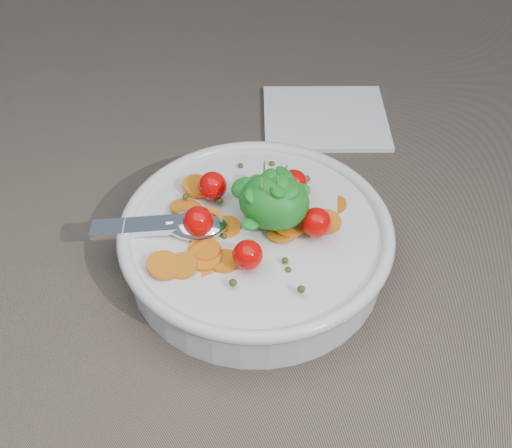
% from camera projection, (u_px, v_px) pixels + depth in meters
% --- Properties ---
extents(ground, '(6.00, 6.00, 0.00)m').
position_uv_depth(ground, '(265.00, 280.00, 0.56)').
color(ground, '#766554').
rests_on(ground, ground).
extents(bowl, '(0.26, 0.24, 0.10)m').
position_uv_depth(bowl, '(256.00, 241.00, 0.56)').
color(bowl, silver).
rests_on(bowl, ground).
extents(napkin, '(0.17, 0.16, 0.01)m').
position_uv_depth(napkin, '(325.00, 118.00, 0.73)').
color(napkin, white).
rests_on(napkin, ground).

